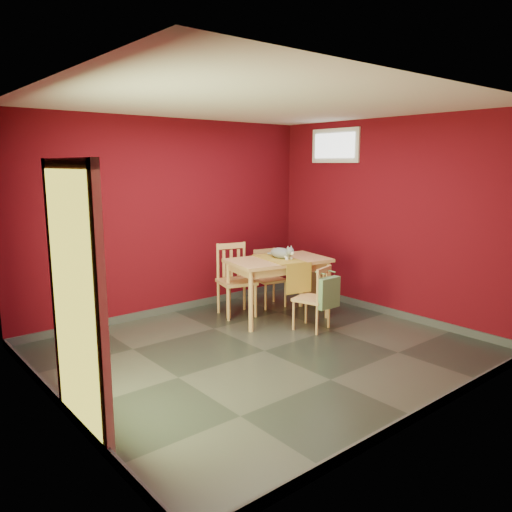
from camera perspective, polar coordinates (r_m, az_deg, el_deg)
ground at (r=5.75m, az=0.96°, el=-10.78°), size 4.50×4.50×0.00m
room_shell at (r=5.73m, az=0.97°, el=-10.32°), size 4.50×4.50×4.50m
doorway at (r=3.99m, az=-20.04°, el=-4.11°), size 0.06×1.01×2.13m
window at (r=7.64m, az=9.01°, el=12.35°), size 0.05×0.90×0.50m
outlet_plate at (r=8.11m, az=0.40°, el=-2.23°), size 0.08×0.02×0.12m
dining_table at (r=6.73m, az=2.56°, el=-1.19°), size 1.44×1.00×0.83m
table_runner at (r=6.63m, az=3.34°, el=-1.03°), size 0.52×0.86×0.40m
chair_far_left at (r=6.95m, az=-2.38°, el=-2.62°), size 0.57×0.57×1.00m
chair_far_right at (r=7.41m, az=1.44°, el=-2.44°), size 0.46×0.46×0.84m
chair_near at (r=6.37m, az=6.69°, el=-4.70°), size 0.48×0.48×0.83m
tote_bag at (r=6.24m, az=8.27°, el=-4.16°), size 0.32×0.19×0.45m
cat at (r=6.73m, az=2.86°, el=0.57°), size 0.30×0.45×0.20m
picture_frame at (r=8.01m, az=7.00°, el=-3.09°), size 0.15×0.43×0.43m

